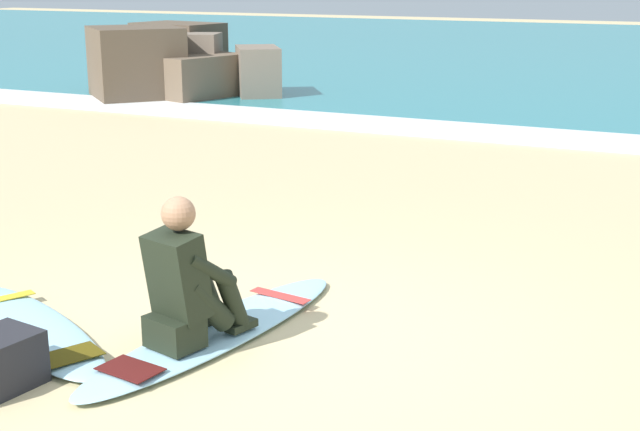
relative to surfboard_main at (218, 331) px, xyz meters
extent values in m
plane|color=#CCB584|center=(0.36, 0.07, -0.04)|extent=(80.00, 80.00, 0.00)
cube|color=white|center=(0.36, 7.97, 0.02)|extent=(80.00, 0.90, 0.11)
ellipsoid|color=#9ED1E5|center=(0.00, 0.00, 0.00)|extent=(0.89, 2.52, 0.07)
cube|color=red|center=(0.11, 0.69, 0.04)|extent=(0.49, 0.17, 0.01)
cube|color=#4A1311|center=(-0.12, -0.78, 0.04)|extent=(0.40, 0.29, 0.01)
cube|color=black|center=(-0.06, -0.40, 0.14)|extent=(0.37, 0.33, 0.20)
cylinder|color=black|center=(-0.11, -0.19, 0.29)|extent=(0.25, 0.43, 0.43)
cylinder|color=black|center=(-0.08, 0.01, 0.26)|extent=(0.18, 0.28, 0.42)
cube|color=black|center=(-0.06, 0.08, 0.07)|extent=(0.15, 0.24, 0.05)
cylinder|color=black|center=(0.08, -0.24, 0.29)|extent=(0.25, 0.43, 0.43)
cylinder|color=black|center=(0.15, -0.05, 0.26)|extent=(0.18, 0.28, 0.42)
cube|color=black|center=(0.17, 0.02, 0.07)|extent=(0.15, 0.24, 0.05)
cube|color=black|center=(-0.05, -0.36, 0.49)|extent=(0.40, 0.37, 0.57)
sphere|color=#A37556|center=(-0.04, -0.33, 0.88)|extent=(0.21, 0.21, 0.21)
cylinder|color=black|center=(-0.15, -0.18, 0.52)|extent=(0.19, 0.41, 0.31)
cylinder|color=black|center=(0.12, -0.25, 0.52)|extent=(0.19, 0.41, 0.31)
ellipsoid|color=#9ED1E5|center=(-1.15, -0.48, 0.00)|extent=(2.05, 1.38, 0.07)
cube|color=gold|center=(-1.66, -0.22, 0.04)|extent=(0.30, 0.47, 0.01)
cube|color=#4C400C|center=(-0.57, -0.77, 0.04)|extent=(0.38, 0.43, 0.01)
cube|color=brown|center=(-6.35, 9.28, 0.39)|extent=(2.09, 2.02, 0.85)
cube|color=brown|center=(-6.99, 8.68, 0.64)|extent=(2.15, 2.15, 1.35)
cube|color=brown|center=(-7.37, 10.61, 0.62)|extent=(1.83, 1.38, 1.31)
cube|color=#756656|center=(-5.14, 9.85, 0.45)|extent=(1.28, 1.39, 0.98)
cube|color=#756656|center=(-6.65, 9.64, 0.56)|extent=(1.58, 1.15, 1.19)
camera|label=1|loc=(2.95, -4.69, 2.30)|focal=50.41mm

